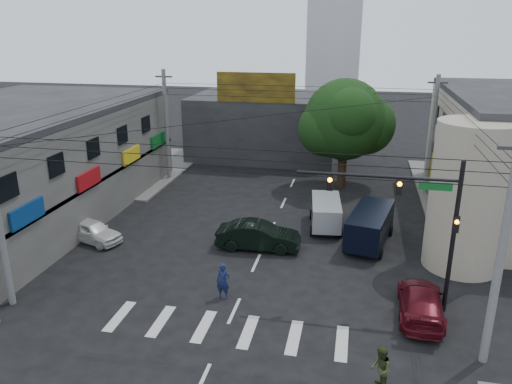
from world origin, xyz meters
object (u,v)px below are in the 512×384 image
(traffic_gantry, at_px, (416,211))
(utility_pole_far_right, at_px, (432,137))
(utility_pole_far_left, at_px, (166,126))
(traffic_officer, at_px, (223,281))
(white_compact, at_px, (93,231))
(dark_sedan, at_px, (258,236))
(pedestrian_olive, at_px, (380,369))
(maroon_sedan, at_px, (421,302))
(navy_van, at_px, (370,227))
(utility_pole_near_right, at_px, (501,255))
(street_tree, at_px, (345,120))
(silver_minivan, at_px, (326,214))

(traffic_gantry, height_order, utility_pole_far_right, utility_pole_far_right)
(utility_pole_far_left, bearing_deg, traffic_officer, -61.65)
(utility_pole_far_left, xyz_separation_m, white_compact, (0.15, -13.16, -3.92))
(dark_sedan, height_order, white_compact, dark_sedan)
(white_compact, height_order, pedestrian_olive, pedestrian_olive)
(dark_sedan, distance_m, traffic_officer, 5.90)
(dark_sedan, relative_size, maroon_sedan, 1.03)
(navy_van, bearing_deg, utility_pole_near_right, -145.76)
(white_compact, relative_size, traffic_officer, 2.37)
(navy_van, xyz_separation_m, traffic_officer, (-6.94, -7.91, -0.16))
(street_tree, height_order, silver_minivan, street_tree)
(silver_minivan, bearing_deg, maroon_sedan, -158.70)
(utility_pole_far_right, height_order, traffic_officer, utility_pole_far_right)
(utility_pole_far_right, relative_size, maroon_sedan, 1.90)
(white_compact, xyz_separation_m, navy_van, (16.50, 3.08, 0.38))
(white_compact, bearing_deg, navy_van, -60.43)
(silver_minivan, relative_size, navy_van, 0.80)
(utility_pole_far_right, bearing_deg, navy_van, -113.35)
(utility_pole_near_right, bearing_deg, dark_sedan, 142.05)
(navy_van, xyz_separation_m, pedestrian_olive, (0.27, -12.95, -0.16))
(white_compact, height_order, silver_minivan, silver_minivan)
(silver_minivan, bearing_deg, dark_sedan, 132.03)
(utility_pole_far_right, xyz_separation_m, dark_sedan, (-10.75, -12.11, -3.79))
(utility_pole_far_right, height_order, dark_sedan, utility_pole_far_right)
(traffic_gantry, relative_size, utility_pole_far_left, 0.78)
(utility_pole_far_right, xyz_separation_m, pedestrian_olive, (-4.08, -23.03, -3.70))
(pedestrian_olive, bearing_deg, dark_sedan, -152.61)
(utility_pole_near_right, distance_m, navy_van, 11.84)
(utility_pole_far_right, height_order, maroon_sedan, utility_pole_far_right)
(white_compact, relative_size, navy_van, 0.76)
(dark_sedan, xyz_separation_m, white_compact, (-10.09, -1.05, -0.13))
(maroon_sedan, distance_m, navy_van, 7.88)
(street_tree, xyz_separation_m, traffic_officer, (-4.79, -18.99, -4.57))
(dark_sedan, height_order, navy_van, navy_van)
(pedestrian_olive, bearing_deg, maroon_sedan, 156.09)
(silver_minivan, bearing_deg, utility_pole_far_right, -47.67)
(traffic_gantry, distance_m, dark_sedan, 10.26)
(utility_pole_near_right, distance_m, utility_pole_far_right, 20.50)
(white_compact, relative_size, silver_minivan, 0.96)
(maroon_sedan, relative_size, pedestrian_olive, 2.71)
(street_tree, distance_m, white_compact, 20.72)
(utility_pole_near_right, bearing_deg, traffic_gantry, 127.42)
(utility_pole_far_left, distance_m, pedestrian_olive, 28.81)
(pedestrian_olive, bearing_deg, navy_van, 177.14)
(street_tree, height_order, utility_pole_far_right, utility_pole_far_right)
(traffic_gantry, relative_size, utility_pole_near_right, 0.78)
(traffic_gantry, relative_size, navy_van, 1.29)
(utility_pole_near_right, bearing_deg, maroon_sedan, 126.58)
(white_compact, bearing_deg, traffic_officer, -97.83)
(utility_pole_near_right, height_order, navy_van, utility_pole_near_right)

